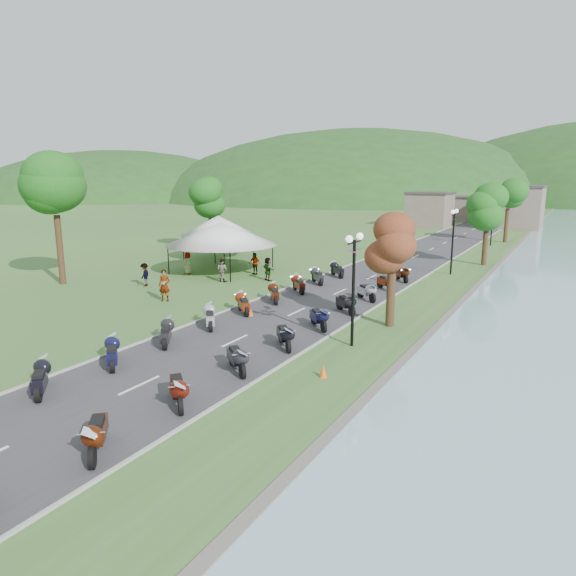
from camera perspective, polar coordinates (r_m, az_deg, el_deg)
The scene contains 12 objects.
road at distance 45.24m, azimuth 11.94°, elevation 2.46°, with size 7.00×120.00×0.02m, color #3B3B3E.
hills_backdrop at distance 203.16m, azimuth 26.05°, elevation 8.85°, with size 360.00×120.00×76.00m, color #285621, non-canonical shape.
far_building at distance 89.05m, azimuth 19.75°, elevation 8.29°, with size 18.00×16.00×5.00m, color slate.
moto_row_left at distance 23.89m, azimuth -13.37°, elevation -4.90°, with size 2.60×39.79×1.10m, color #331411, non-canonical shape.
moto_row_right at distance 24.36m, azimuth 1.50°, elevation -4.23°, with size 2.60×33.38×1.10m, color #331411, non-canonical shape.
vendor_tent_main at distance 41.26m, azimuth -7.40°, elevation 4.51°, with size 5.91×5.91×4.00m, color silver, non-canonical shape.
vendor_tent_side at distance 48.43m, azimuth -7.73°, elevation 5.62°, with size 4.62×4.62×4.00m, color silver, non-canonical shape.
tree_park_left at distance 39.36m, azimuth -24.39°, elevation 8.36°, with size 3.99×3.99×11.09m, color #226C1C, non-canonical shape.
tree_lakeside at distance 26.08m, azimuth 11.49°, elevation 2.41°, with size 2.24×2.24×6.23m, color #226C1C, non-canonical shape.
pedestrian_a at distance 32.39m, azimuth -13.47°, elevation -1.43°, with size 0.72×0.52×1.97m, color slate.
pedestrian_b at distance 37.72m, azimuth -7.30°, elevation 0.71°, with size 0.83×0.46×1.71m, color slate.
pedestrian_c at distance 37.22m, azimuth -15.56°, elevation 0.20°, with size 1.05×0.43×1.62m, color slate.
Camera 1 is at (13.35, -2.58, 7.42)m, focal length 32.00 mm.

